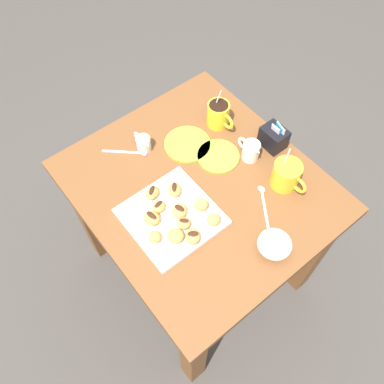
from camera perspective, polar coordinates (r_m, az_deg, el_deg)
ground_plane at (r=2.00m, az=0.71°, el=-10.19°), size 8.00×8.00×0.00m
dining_table at (r=1.49m, az=0.94°, el=-2.07°), size 0.85×0.75×0.71m
pastry_plate_square at (r=1.29m, az=-2.94°, el=-3.52°), size 0.28×0.28×0.02m
coffee_mug_yellow_left at (r=1.50m, az=3.81°, el=11.02°), size 0.12×0.08×0.15m
coffee_mug_yellow_right at (r=1.36m, az=13.32°, el=2.43°), size 0.13×0.09×0.15m
cream_pitcher_white at (r=1.42m, az=8.36°, el=5.93°), size 0.10×0.06×0.07m
sugar_caddy at (r=1.46m, az=11.56°, el=7.64°), size 0.09×0.07×0.11m
ice_cream_bowl at (r=1.25m, az=11.74°, el=-7.19°), size 0.11×0.11×0.08m
chocolate_sauce_pitcher at (r=1.44m, az=-6.97°, el=6.99°), size 0.09×0.05×0.06m
saucer_lime_left at (r=1.43m, az=3.76°, el=5.10°), size 0.15×0.15×0.01m
saucer_lime_right at (r=1.46m, az=-0.66°, el=6.82°), size 0.17×0.17×0.01m
loose_spoon_near_saucer at (r=1.46m, az=-8.80°, el=5.60°), size 0.12×0.12×0.01m
loose_spoon_by_plate at (r=1.35m, az=10.15°, el=-1.30°), size 0.14×0.10×0.01m
beignet_0 at (r=1.26m, az=-5.74°, el=-3.74°), size 0.06×0.06×0.04m
chocolate_drizzle_0 at (r=1.25m, az=-5.81°, el=-3.32°), size 0.04×0.02×0.00m
beignet_1 at (r=1.26m, az=3.11°, el=-3.97°), size 0.04×0.05×0.03m
beignet_2 at (r=1.28m, az=1.33°, el=-1.81°), size 0.06×0.06×0.03m
beignet_3 at (r=1.27m, az=-1.78°, el=-2.72°), size 0.07×0.07×0.03m
chocolate_drizzle_3 at (r=1.26m, az=-1.81°, el=-2.30°), size 0.04×0.03×0.00m
beignet_4 at (r=1.31m, az=-2.51°, el=0.30°), size 0.07×0.07×0.03m
chocolate_drizzle_4 at (r=1.30m, az=-2.54°, el=0.73°), size 0.04×0.04×0.00m
beignet_5 at (r=1.29m, az=-4.77°, el=-2.12°), size 0.05×0.05×0.03m
chocolate_drizzle_5 at (r=1.27m, az=-4.83°, el=-1.74°), size 0.02×0.03×0.00m
beignet_6 at (r=1.24m, az=-5.33°, el=-6.40°), size 0.05×0.05×0.03m
beignet_7 at (r=1.25m, az=-1.13°, el=-4.50°), size 0.05×0.06×0.03m
chocolate_drizzle_7 at (r=1.23m, az=-1.15°, el=-4.10°), size 0.03×0.03×0.00m
beignet_8 at (r=1.23m, az=-2.37°, el=-6.28°), size 0.06×0.06×0.03m
beignet_9 at (r=1.31m, az=-5.69°, el=-0.15°), size 0.06×0.07×0.03m
chocolate_drizzle_9 at (r=1.30m, az=-5.76°, el=0.27°), size 0.03×0.04×0.00m
beignet_10 at (r=1.23m, az=0.14°, el=-6.35°), size 0.07×0.07×0.03m
chocolate_drizzle_10 at (r=1.21m, az=0.14°, el=-5.97°), size 0.03×0.04×0.00m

